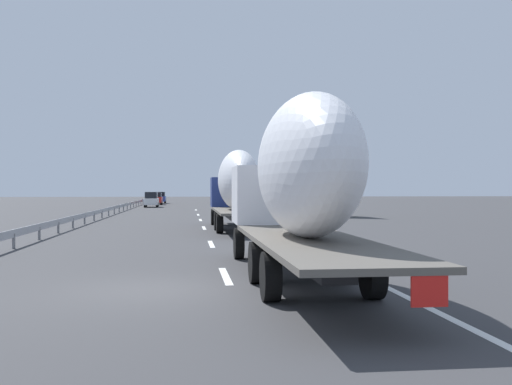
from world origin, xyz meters
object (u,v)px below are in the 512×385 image
Objects in this scene: car_white_van at (151,200)px; road_sign at (247,190)px; car_red_compact at (156,199)px; truck_trailing at (298,181)px; car_blue_sedan at (160,198)px; truck_lead at (237,185)px.

road_sign is at bearing -152.26° from car_white_van.
car_red_compact is (12.17, -0.01, -0.07)m from car_white_van.
truck_trailing is at bearing 175.88° from road_sign.
car_blue_sedan is at bearing -1.32° from car_red_compact.
truck_lead is at bearing -173.69° from car_blue_sedan.
car_red_compact is at bearing 5.60° from truck_trailing.
road_sign is (-40.71, -10.27, 1.33)m from car_blue_sedan.
car_white_van reaches higher than car_red_compact.
car_red_compact is at bearing 7.47° from truck_lead.
car_red_compact is (56.20, 7.37, -1.64)m from truck_lead.
car_white_van is (62.93, 7.37, -1.58)m from truck_trailing.
truck_trailing is at bearing -175.11° from car_blue_sedan.
road_sign is at bearing -4.12° from truck_trailing.
car_blue_sedan is at bearing 6.31° from truck_lead.
car_white_van is at bearing 9.51° from truck_lead.
car_white_van is 1.02× the size of car_red_compact.
truck_trailing is 75.47m from car_red_compact.
road_sign is (-19.91, -10.47, 1.30)m from car_white_van.
truck_trailing is at bearing -174.40° from car_red_compact.
truck_lead is 18.89m from truck_trailing.
car_white_van is at bearing 27.74° from road_sign.
truck_lead is 3.11× the size of car_red_compact.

